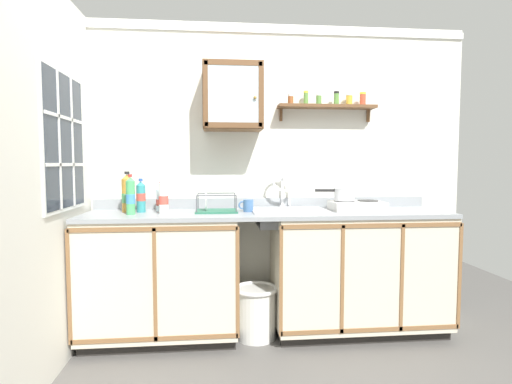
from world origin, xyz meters
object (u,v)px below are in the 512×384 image
bottle_water_clear_2 (161,199)px  wall_cabinet (233,97)px  bottle_opaque_white_0 (164,197)px  bottle_detergent_teal_4 (141,197)px  mug (248,206)px  bottle_soda_green_3 (131,196)px  hot_plate_stove (357,206)px  dish_rack (215,209)px  bottle_juice_amber_1 (127,194)px  saucepan (344,194)px  sink (288,212)px  trash_bin (256,311)px

bottle_water_clear_2 → wall_cabinet: (0.54, 0.04, 0.76)m
bottle_opaque_white_0 → bottle_detergent_teal_4: bearing=147.5°
mug → wall_cabinet: bearing=131.7°
mug → bottle_soda_green_3: bearing=-173.8°
hot_plate_stove → dish_rack: dish_rack is taller
bottle_juice_amber_1 → bottle_detergent_teal_4: (0.10, -0.02, -0.02)m
bottle_soda_green_3 → wall_cabinet: (0.73, 0.21, 0.73)m
hot_plate_stove → saucepan: 0.14m
bottle_juice_amber_1 → bottle_detergent_teal_4: bottle_juice_amber_1 is taller
saucepan → bottle_detergent_teal_4: (-1.53, 0.01, -0.01)m
bottle_water_clear_2 → mug: (0.64, -0.08, -0.05)m
hot_plate_stove → bottle_opaque_white_0: bearing=-176.6°
saucepan → bottle_detergent_teal_4: bottle_detergent_teal_4 is taller
sink → saucepan: size_ratio=1.82×
bottle_opaque_white_0 → wall_cabinet: bearing=20.7°
sink → saucepan: (0.44, 0.01, 0.13)m
saucepan → trash_bin: size_ratio=0.79×
saucepan → bottle_water_clear_2: 1.39m
bottle_water_clear_2 → saucepan: bearing=-1.8°
bottle_water_clear_2 → trash_bin: bottle_water_clear_2 is taller
saucepan → dish_rack: (-0.99, -0.03, -0.10)m
bottle_opaque_white_0 → dish_rack: bearing=12.1°
saucepan → mug: bearing=-177.3°
hot_plate_stove → bottle_soda_green_3: (-1.67, -0.11, 0.09)m
bottle_soda_green_3 → mug: bearing=6.2°
bottle_detergent_teal_4 → trash_bin: size_ratio=0.64×
mug → trash_bin: 0.79m
sink → trash_bin: bearing=-161.0°
bottle_water_clear_2 → wall_cabinet: wall_cabinet is taller
bottle_water_clear_2 → bottle_detergent_teal_4: bearing=-165.4°
saucepan → bottle_opaque_white_0: bottle_opaque_white_0 is taller
bottle_soda_green_3 → bottle_opaque_white_0: bearing=4.9°
sink → bottle_soda_green_3: sink is taller
hot_plate_stove → wall_cabinet: size_ratio=0.80×
dish_rack → sink: bearing=1.8°
hot_plate_stove → mug: 0.84m
trash_bin → bottle_juice_amber_1: bearing=172.6°
bottle_opaque_white_0 → trash_bin: bearing=0.7°
hot_plate_stove → bottle_water_clear_2: (-1.49, 0.06, 0.06)m
bottle_juice_amber_1 → bottle_soda_green_3: bottle_juice_amber_1 is taller
hot_plate_stove → mug: mug is taller
bottle_soda_green_3 → hot_plate_stove: bearing=3.6°
bottle_soda_green_3 → bottle_detergent_teal_4: 0.14m
bottle_water_clear_2 → wall_cabinet: 0.93m
trash_bin → sink: bearing=19.0°
saucepan → bottle_juice_amber_1: bearing=179.1°
mug → wall_cabinet: (-0.11, 0.12, 0.81)m
dish_rack → mug: 0.25m
sink → mug: size_ratio=4.88×
mug → trash_bin: size_ratio=0.30×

